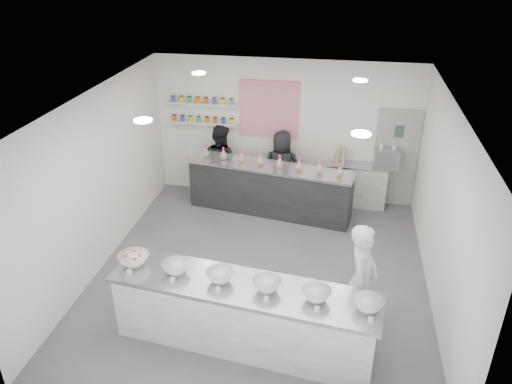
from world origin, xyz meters
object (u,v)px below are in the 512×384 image
(espresso_ledge, at_px, (356,185))
(staff_left, at_px, (220,162))
(staff_right, at_px, (282,168))
(prep_counter, at_px, (244,315))
(back_bar, at_px, (270,190))
(woman_prep, at_px, (362,280))
(espresso_machine, at_px, (386,158))

(espresso_ledge, height_order, staff_left, staff_left)
(espresso_ledge, distance_m, staff_right, 1.61)
(prep_counter, relative_size, espresso_ledge, 2.92)
(prep_counter, xyz_separation_m, staff_left, (-1.38, 4.25, 0.34))
(staff_left, bearing_deg, prep_counter, 127.72)
(back_bar, relative_size, staff_left, 2.02)
(back_bar, height_order, woman_prep, woman_prep)
(espresso_machine, relative_size, staff_right, 0.31)
(prep_counter, relative_size, espresso_machine, 7.23)
(prep_counter, relative_size, back_bar, 1.08)
(prep_counter, distance_m, espresso_machine, 4.93)
(espresso_ledge, relative_size, woman_prep, 0.73)
(woman_prep, distance_m, staff_right, 4.00)
(back_bar, xyz_separation_m, staff_right, (0.18, 0.46, 0.29))
(back_bar, xyz_separation_m, espresso_machine, (2.29, 0.64, 0.60))
(espresso_machine, bearing_deg, staff_left, -177.00)
(woman_prep, bearing_deg, staff_left, 50.18)
(prep_counter, xyz_separation_m, espresso_ledge, (1.50, 4.43, -0.03))
(back_bar, height_order, staff_right, staff_right)
(espresso_ledge, bearing_deg, espresso_machine, 0.00)
(staff_right, bearing_deg, espresso_ledge, -171.79)
(espresso_machine, bearing_deg, back_bar, -164.32)
(espresso_ledge, xyz_separation_m, woman_prep, (0.05, -3.83, 0.39))
(espresso_machine, bearing_deg, staff_right, -175.13)
(espresso_machine, height_order, staff_left, staff_left)
(espresso_ledge, bearing_deg, back_bar, -159.72)
(prep_counter, xyz_separation_m, espresso_machine, (2.05, 4.43, 0.62))
(back_bar, xyz_separation_m, woman_prep, (1.79, -3.19, 0.34))
(prep_counter, distance_m, espresso_ledge, 4.68)
(prep_counter, distance_m, staff_right, 4.27)
(espresso_ledge, height_order, staff_right, staff_right)
(staff_left, bearing_deg, espresso_ledge, -156.63)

